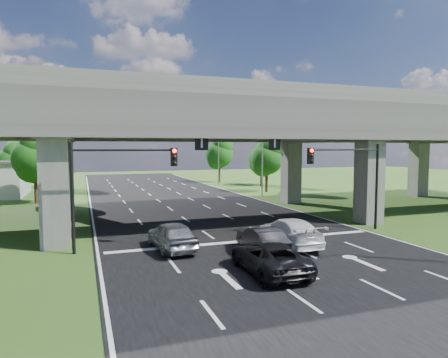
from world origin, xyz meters
TOP-DOWN VIEW (x-y plane):
  - ground at (0.00, 0.00)m, footprint 160.00×160.00m
  - road at (0.00, 10.00)m, footprint 18.00×120.00m
  - overpass at (0.00, 12.00)m, footprint 80.00×15.00m
  - signal_right at (7.82, 3.94)m, footprint 5.76×0.54m
  - signal_left at (-7.82, 3.94)m, footprint 5.76×0.54m
  - streetlight_far at (10.10, 24.00)m, footprint 3.38×0.25m
  - streetlight_beyond at (10.10, 40.00)m, footprint 3.38×0.25m
  - tree_left_near at (-13.95, 26.00)m, footprint 4.50×4.50m
  - tree_left_mid at (-16.95, 34.00)m, footprint 3.91×3.90m
  - tree_left_far at (-12.95, 42.00)m, footprint 4.80×4.80m
  - tree_right_near at (13.05, 28.00)m, footprint 4.20×4.20m
  - tree_right_mid at (16.05, 36.00)m, footprint 3.91×3.90m
  - tree_right_far at (12.05, 44.00)m, footprint 4.50×4.50m
  - car_silver at (-4.84, 3.00)m, footprint 2.28×4.85m
  - car_dark at (-0.39, 0.70)m, footprint 1.70×4.42m
  - car_white at (1.80, 1.69)m, footprint 2.42×5.55m
  - car_trailing at (-1.54, -2.55)m, footprint 2.43×5.11m

SIDE VIEW (x-z plane):
  - ground at x=0.00m, z-range 0.00..0.00m
  - road at x=0.00m, z-range 0.00..0.03m
  - car_trailing at x=-1.54m, z-range 0.03..1.44m
  - car_dark at x=-0.39m, z-range 0.03..1.47m
  - car_white at x=1.80m, z-range 0.03..1.62m
  - car_silver at x=-4.84m, z-range 0.03..1.63m
  - tree_left_mid at x=-16.95m, z-range 0.79..7.55m
  - tree_right_mid at x=16.05m, z-range 0.79..7.55m
  - signal_right at x=7.82m, z-range 1.19..7.19m
  - signal_left at x=-7.82m, z-range 1.19..7.19m
  - tree_right_near at x=13.05m, z-range 0.86..8.14m
  - tree_left_near at x=-13.95m, z-range 0.92..8.72m
  - tree_right_far at x=12.05m, z-range 0.92..8.72m
  - tree_left_far at x=-12.95m, z-range 0.98..9.30m
  - streetlight_far at x=10.10m, z-range 0.85..10.85m
  - streetlight_beyond at x=10.10m, z-range 0.85..10.85m
  - overpass at x=0.00m, z-range 2.92..12.92m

